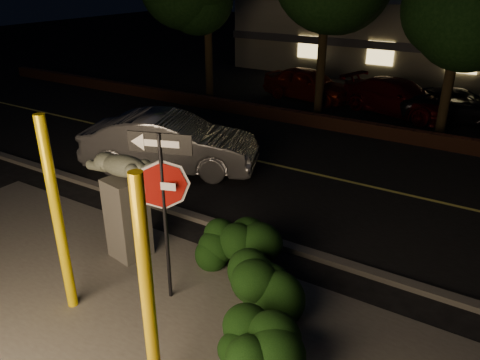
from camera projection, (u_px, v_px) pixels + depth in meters
name	position (u px, v px, depth m)	size (l,w,h in m)	color
ground	(348.00, 145.00, 16.31)	(90.00, 90.00, 0.00)	black
patio	(118.00, 336.00, 7.79)	(14.00, 6.00, 0.02)	#4C4944
road	(313.00, 174.00, 13.99)	(80.00, 8.00, 0.01)	black
lane_marking	(313.00, 173.00, 13.98)	(80.00, 0.12, 0.01)	#D1C753
curb	(241.00, 232.00, 10.79)	(80.00, 0.25, 0.12)	#4C4944
brick_wall	(361.00, 128.00, 17.22)	(40.00, 0.35, 0.50)	#432315
parking_lot	(400.00, 101.00, 21.73)	(40.00, 12.00, 0.01)	black
building	(441.00, 37.00, 27.10)	(22.00, 10.20, 4.00)	#6E6958
yellow_pole_left	(58.00, 219.00, 7.78)	(0.18, 0.18, 3.60)	yellow
yellow_pole_right	(148.00, 301.00, 5.89)	(0.18, 0.18, 3.55)	yellow
signpost	(163.00, 186.00, 7.82)	(1.04, 0.39, 3.21)	black
sculpture	(126.00, 194.00, 9.39)	(2.24, 0.94, 2.39)	#4C4944
hedge_center	(231.00, 240.00, 9.53)	(2.13, 1.00, 1.11)	black
hedge_right	(273.00, 287.00, 8.03)	(1.85, 0.99, 1.21)	black
hedge_far_right	(265.00, 348.00, 6.86)	(1.49, 0.93, 1.04)	black
silver_sedan	(170.00, 143.00, 13.99)	(1.81, 5.18, 1.71)	#A8A8AD
parked_car_red	(309.00, 84.00, 21.64)	(1.75, 4.36, 1.49)	#651306
parked_car_darkred	(398.00, 97.00, 19.48)	(2.01, 4.93, 1.43)	#43080A
parked_car_dark	(460.00, 106.00, 18.57)	(2.14, 4.63, 1.29)	black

